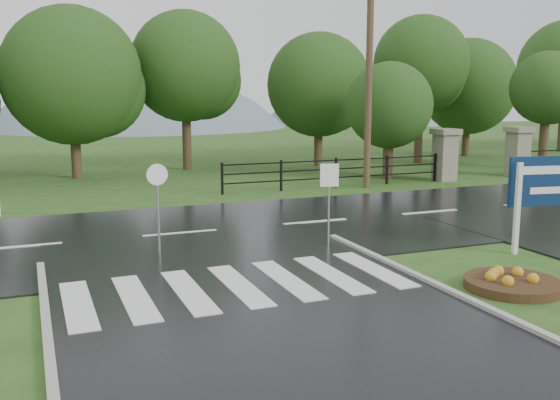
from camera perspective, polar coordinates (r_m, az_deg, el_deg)
name	(u,v)px	position (r m, az deg, el deg)	size (l,w,h in m)	color
main_road	(180,235)	(16.94, -9.11, -3.15)	(90.00, 8.00, 0.04)	black
crosswalk	(239,285)	(12.27, -3.77, -7.76)	(6.50, 2.80, 0.02)	silver
pillar_west	(445,154)	(27.80, 14.85, 4.13)	(1.00, 1.00, 2.24)	gray
pillar_east	(518,150)	(30.37, 20.92, 4.26)	(1.00, 1.00, 2.24)	gray
fence_west	(336,170)	(25.06, 5.14, 2.79)	(9.58, 0.08, 1.20)	black
hills	(103,265)	(74.03, -15.86, -5.72)	(102.00, 48.00, 48.00)	slate
treeline	(134,172)	(30.70, -13.23, 2.49)	(83.20, 5.20, 10.00)	#1C3E13
estate_billboard	(558,186)	(16.32, 24.06, 1.22)	(2.57, 0.52, 2.28)	silver
flower_bed	(513,282)	(12.98, 20.49, -7.04)	(1.84, 1.84, 0.37)	#332111
reg_sign_small	(329,188)	(15.20, 4.51, 1.11)	(0.45, 0.14, 2.06)	#939399
reg_sign_round	(158,197)	(14.71, -11.11, 0.25)	(0.50, 0.07, 2.15)	#939399
utility_pole_east	(369,84)	(24.98, 8.12, 10.46)	(1.40, 0.49, 8.06)	#473523
entrance_tree_left	(389,106)	(27.84, 9.97, 8.50)	(3.77, 3.77, 5.11)	#3D2B1C
entrance_tree_right	(547,88)	(33.41, 23.25, 9.36)	(3.54, 3.54, 5.77)	#3D2B1C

